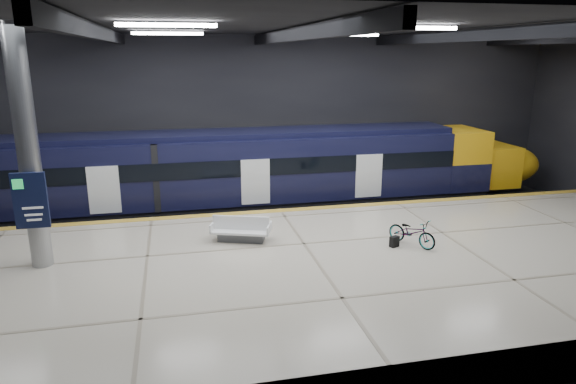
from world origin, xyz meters
name	(u,v)px	position (x,y,z in m)	size (l,w,h in m)	color
ground	(297,263)	(0.00, 0.00, 0.00)	(30.00, 30.00, 0.00)	black
room_shell	(297,99)	(0.00, 0.00, 5.72)	(30.10, 16.10, 8.05)	black
platform	(316,278)	(0.00, -2.50, 0.55)	(30.00, 11.00, 1.10)	beige
safety_strip	(281,210)	(0.00, 2.75, 1.11)	(30.00, 0.40, 0.01)	gold
rails	(268,215)	(0.00, 5.50, 0.08)	(30.00, 1.52, 0.16)	gray
train	(223,174)	(-1.99, 5.50, 2.06)	(29.40, 2.84, 3.79)	black
bench	(241,232)	(-1.98, -0.30, 1.40)	(2.12, 1.42, 0.87)	#595B60
bicycle	(412,232)	(3.39, -1.91, 1.55)	(0.60, 1.71, 0.90)	#99999E
pannier_bag	(394,242)	(2.79, -1.91, 1.28)	(0.30, 0.18, 0.35)	black
info_column	(28,153)	(-8.00, -1.03, 4.46)	(0.90, 0.78, 6.90)	#9EA0A5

